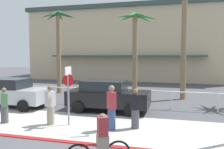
% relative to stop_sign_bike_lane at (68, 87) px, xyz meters
% --- Properties ---
extents(ground_plane, '(80.00, 80.00, 0.00)m').
position_rel_stop_sign_bike_lane_xyz_m(ground_plane, '(0.55, 5.90, -1.68)').
color(ground_plane, '#4C4C51').
extents(sidewalk_strip, '(44.00, 4.00, 0.02)m').
position_rel_stop_sign_bike_lane_xyz_m(sidewalk_strip, '(0.55, 0.10, -1.67)').
color(sidewalk_strip, beige).
rests_on(sidewalk_strip, ground).
extents(curb_paint, '(44.00, 0.24, 0.03)m').
position_rel_stop_sign_bike_lane_xyz_m(curb_paint, '(0.55, -1.90, -1.66)').
color(curb_paint, maroon).
rests_on(curb_paint, ground).
extents(building_backdrop, '(25.95, 12.45, 9.09)m').
position_rel_stop_sign_bike_lane_xyz_m(building_backdrop, '(-1.45, 23.42, 2.88)').
color(building_backdrop, beige).
rests_on(building_backdrop, ground).
extents(rail_fence, '(22.03, 0.08, 1.04)m').
position_rel_stop_sign_bike_lane_xyz_m(rail_fence, '(0.55, 4.40, -0.83)').
color(rail_fence, white).
rests_on(rail_fence, ground).
extents(stop_sign_bike_lane, '(0.52, 0.56, 2.56)m').
position_rel_stop_sign_bike_lane_xyz_m(stop_sign_bike_lane, '(0.00, 0.00, 0.00)').
color(stop_sign_bike_lane, gray).
rests_on(stop_sign_bike_lane, ground).
extents(palm_tree_1, '(3.21, 3.19, 6.64)m').
position_rel_stop_sign_bike_lane_xyz_m(palm_tree_1, '(-4.83, 8.31, 3.30)').
color(palm_tree_1, '#846B4C').
rests_on(palm_tree_1, ground).
extents(palm_tree_2, '(3.11, 3.25, 6.17)m').
position_rel_stop_sign_bike_lane_xyz_m(palm_tree_2, '(1.51, 8.04, 3.01)').
color(palm_tree_2, '#846B4C').
rests_on(palm_tree_2, ground).
extents(car_silver_1, '(4.40, 2.02, 1.69)m').
position_rel_stop_sign_bike_lane_xyz_m(car_silver_1, '(-4.92, 2.51, -0.81)').
color(car_silver_1, '#B2B7BC').
rests_on(car_silver_1, ground).
extents(car_black_2, '(4.40, 2.02, 1.69)m').
position_rel_stop_sign_bike_lane_xyz_m(car_black_2, '(0.88, 2.98, -0.81)').
color(car_black_2, black).
rests_on(car_black_2, ground).
extents(cyclist_red_0, '(1.63, 0.91, 1.50)m').
position_rel_stop_sign_bike_lane_xyz_m(cyclist_red_0, '(2.58, -3.35, -0.98)').
color(cyclist_red_0, black).
rests_on(cyclist_red_0, ground).
extents(pedestrian_0, '(0.47, 0.47, 1.61)m').
position_rel_stop_sign_bike_lane_xyz_m(pedestrian_0, '(-2.91, -0.49, -0.94)').
color(pedestrian_0, '#4C4C51').
rests_on(pedestrian_0, ground).
extents(pedestrian_1, '(0.47, 0.41, 1.68)m').
position_rel_stop_sign_bike_lane_xyz_m(pedestrian_1, '(2.88, 0.27, -0.90)').
color(pedestrian_1, '#4C4C51').
rests_on(pedestrian_1, ground).
extents(pedestrian_2, '(0.45, 0.47, 1.84)m').
position_rel_stop_sign_bike_lane_xyz_m(pedestrian_2, '(1.99, -0.18, -0.81)').
color(pedestrian_2, '#384C7A').
rests_on(pedestrian_2, ground).
extents(pedestrian_3, '(0.41, 0.47, 1.74)m').
position_rel_stop_sign_bike_lane_xyz_m(pedestrian_3, '(-0.79, -0.16, -0.87)').
color(pedestrian_3, gray).
rests_on(pedestrian_3, ground).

